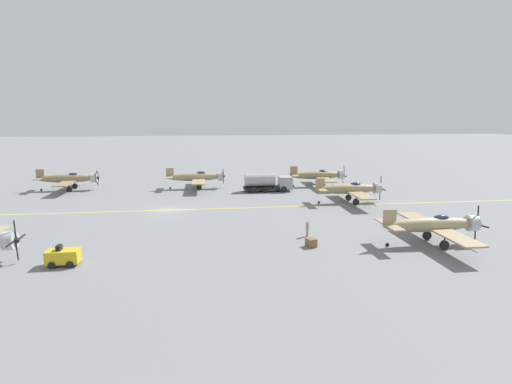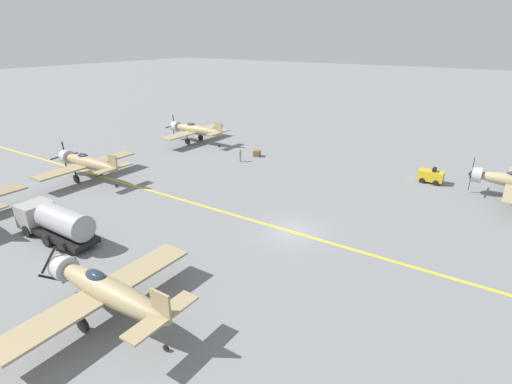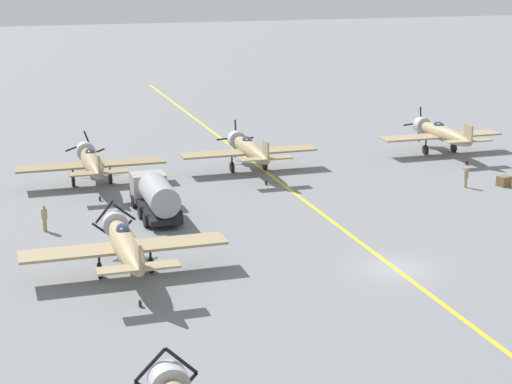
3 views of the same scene
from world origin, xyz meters
name	(u,v)px [view 2 (image 2 of 3)]	position (x,y,z in m)	size (l,w,h in m)	color
ground_plane	(292,232)	(0.00, 0.00, 0.00)	(400.00, 400.00, 0.00)	slate
taxiway_stripe	(292,232)	(0.00, 0.00, 0.00)	(0.30, 160.00, 0.01)	yellow
airplane_mid_left	(106,290)	(-15.59, 3.46, 2.01)	(12.00, 9.98, 3.65)	tan
airplane_far_right	(195,130)	(17.97, 26.73, 2.01)	(12.00, 9.98, 3.80)	tan
airplane_far_center	(88,163)	(-1.36, 25.54, 2.01)	(12.00, 9.98, 3.80)	#9C885F
fuel_tanker	(56,222)	(-11.58, 15.17, 1.51)	(2.68, 8.00, 2.98)	black
tow_tractor	(431,176)	(19.18, -7.04, 0.79)	(1.57, 2.60, 1.79)	gold
ground_crew_walking	(240,155)	(13.80, 15.35, 0.90)	(0.36, 0.36, 1.66)	tan
supply_crate_by_tanker	(257,153)	(17.05, 14.89, 0.41)	(0.98, 0.82, 0.82)	brown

